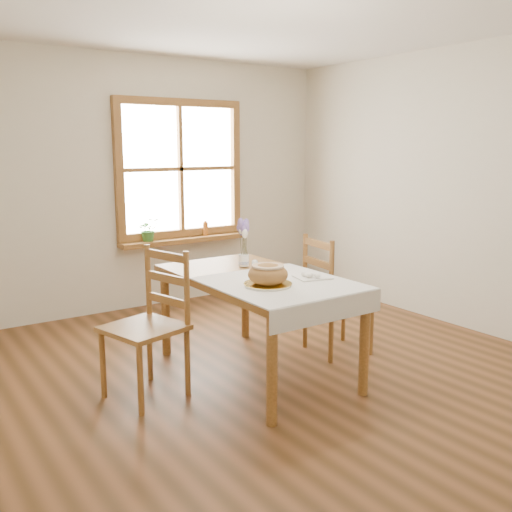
{
  "coord_description": "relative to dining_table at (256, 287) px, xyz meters",
  "views": [
    {
      "loc": [
        -2.31,
        -3.07,
        1.69
      ],
      "look_at": [
        0.0,
        0.3,
        0.9
      ],
      "focal_mm": 40.0,
      "sensor_mm": 36.0,
      "label": 1
    }
  ],
  "objects": [
    {
      "name": "eggs",
      "position": [
        0.28,
        -0.32,
        0.13
      ],
      "size": [
        0.22,
        0.2,
        0.04
      ],
      "primitive_type": null,
      "rotation": [
        0.0,
        0.0,
        -0.23
      ],
      "color": "white",
      "rests_on": "egg_napkin"
    },
    {
      "name": "window",
      "position": [
        0.5,
        2.17,
        0.79
      ],
      "size": [
        1.46,
        0.08,
        1.46
      ],
      "color": "#9F6531",
      "rests_on": "ground"
    },
    {
      "name": "dining_table",
      "position": [
        0.0,
        0.0,
        0.0
      ],
      "size": [
        0.9,
        1.6,
        0.75
      ],
      "color": "#9F6531",
      "rests_on": "ground"
    },
    {
      "name": "flower_vase",
      "position": [
        0.1,
        0.32,
        0.13
      ],
      "size": [
        0.11,
        0.11,
        0.09
      ],
      "primitive_type": "cylinder",
      "rotation": [
        0.0,
        0.0,
        0.35
      ],
      "color": "white",
      "rests_on": "dining_table"
    },
    {
      "name": "ground",
      "position": [
        0.0,
        -0.3,
        -0.66
      ],
      "size": [
        5.0,
        5.0,
        0.0
      ],
      "primitive_type": "plane",
      "color": "brown",
      "rests_on": "ground"
    },
    {
      "name": "table_linen",
      "position": [
        0.0,
        -0.3,
        0.09
      ],
      "size": [
        0.91,
        0.99,
        0.01
      ],
      "primitive_type": "cube",
      "color": "white",
      "rests_on": "dining_table"
    },
    {
      "name": "chair_right",
      "position": [
        0.82,
        -0.0,
        -0.17
      ],
      "size": [
        0.54,
        0.52,
        0.98
      ],
      "primitive_type": null,
      "rotation": [
        0.0,
        0.0,
        1.43
      ],
      "color": "#9F6531",
      "rests_on": "ground"
    },
    {
      "name": "room_walls",
      "position": [
        0.0,
        -0.3,
        1.04
      ],
      "size": [
        4.6,
        5.1,
        2.65
      ],
      "color": "beige",
      "rests_on": "ground"
    },
    {
      "name": "bread_loaf",
      "position": [
        -0.12,
        -0.32,
        0.19
      ],
      "size": [
        0.27,
        0.27,
        0.15
      ],
      "primitive_type": "ellipsoid",
      "color": "olive",
      "rests_on": "bread_plate"
    },
    {
      "name": "potted_plant",
      "position": [
        0.08,
        2.1,
        0.14
      ],
      "size": [
        0.24,
        0.26,
        0.19
      ],
      "primitive_type": "imported",
      "rotation": [
        0.0,
        0.0,
        -0.1
      ],
      "color": "#33692A",
      "rests_on": "window_sill"
    },
    {
      "name": "pepper_shaker",
      "position": [
        0.06,
        0.11,
        0.14
      ],
      "size": [
        0.05,
        0.05,
        0.09
      ],
      "primitive_type": "cylinder",
      "rotation": [
        0.0,
        0.0,
        0.03
      ],
      "color": "white",
      "rests_on": "table_linen"
    },
    {
      "name": "egg_napkin",
      "position": [
        0.28,
        -0.32,
        0.1
      ],
      "size": [
        0.28,
        0.25,
        0.01
      ],
      "primitive_type": "cube",
      "rotation": [
        0.0,
        0.0,
        -0.23
      ],
      "color": "white",
      "rests_on": "table_linen"
    },
    {
      "name": "lavender_bouquet",
      "position": [
        0.1,
        0.32,
        0.31
      ],
      "size": [
        0.15,
        0.15,
        0.27
      ],
      "primitive_type": null,
      "color": "#785FA9",
      "rests_on": "flower_vase"
    },
    {
      "name": "amber_bottle",
      "position": [
        0.76,
        2.1,
        0.13
      ],
      "size": [
        0.06,
        0.06,
        0.17
      ],
      "primitive_type": "cylinder",
      "rotation": [
        0.0,
        0.0,
        0.11
      ],
      "color": "#AE5F20",
      "rests_on": "window_sill"
    },
    {
      "name": "chair_left",
      "position": [
        -0.86,
        0.08,
        -0.16
      ],
      "size": [
        0.6,
        0.58,
        1.01
      ],
      "primitive_type": null,
      "rotation": [
        0.0,
        0.0,
        -1.31
      ],
      "color": "#9F6531",
      "rests_on": "ground"
    },
    {
      "name": "window_sill",
      "position": [
        0.5,
        2.1,
        0.03
      ],
      "size": [
        1.46,
        0.2,
        0.05
      ],
      "color": "#9F6531",
      "rests_on": "ground"
    },
    {
      "name": "salt_shaker",
      "position": [
        0.12,
        -0.05,
        0.14
      ],
      "size": [
        0.05,
        0.05,
        0.08
      ],
      "primitive_type": "cylinder",
      "rotation": [
        0.0,
        0.0,
        -0.19
      ],
      "color": "white",
      "rests_on": "table_linen"
    },
    {
      "name": "bread_plate",
      "position": [
        -0.12,
        -0.32,
        0.1
      ],
      "size": [
        0.36,
        0.36,
        0.02
      ],
      "primitive_type": "cylinder",
      "rotation": [
        0.0,
        0.0,
        0.15
      ],
      "color": "white",
      "rests_on": "table_linen"
    }
  ]
}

